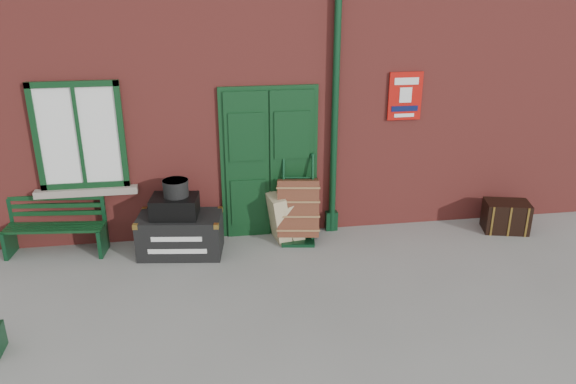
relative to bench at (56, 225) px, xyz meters
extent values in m
plane|color=gray|center=(3.35, -1.32, -0.42)|extent=(80.00, 80.00, 0.00)
cube|color=maroon|center=(3.35, 2.18, 1.58)|extent=(10.00, 4.00, 4.00)
cube|color=black|center=(3.05, 0.14, 0.68)|extent=(1.42, 0.12, 2.32)
cube|color=white|center=(0.45, 0.13, 1.23)|extent=(1.20, 0.08, 1.50)
cylinder|color=#0D341B|center=(4.00, 0.10, 1.58)|extent=(0.10, 0.10, 4.00)
cube|color=#B7120D|center=(5.05, 0.15, 1.63)|extent=(0.50, 0.03, 0.70)
cube|color=black|center=(-0.01, -0.07, -0.02)|extent=(1.38, 0.50, 0.04)
cube|color=black|center=(0.01, 0.13, 0.24)|extent=(1.35, 0.18, 0.36)
cube|color=#0D341B|center=(-0.65, 0.01, -0.22)|extent=(0.10, 0.41, 0.41)
cube|color=#0D341B|center=(0.64, -0.14, -0.22)|extent=(0.10, 0.41, 0.41)
cube|color=black|center=(1.73, -0.31, -0.13)|extent=(1.22, 0.78, 0.57)
cube|color=black|center=(1.68, -0.31, 0.30)|extent=(0.69, 0.54, 0.29)
cylinder|color=black|center=(1.71, -0.28, 0.56)|extent=(0.39, 0.39, 0.23)
cube|color=tan|center=(3.15, -0.07, -0.07)|extent=(0.37, 0.53, 0.71)
cube|color=tan|center=(3.33, -0.07, -0.11)|extent=(0.40, 0.49, 0.62)
cube|color=#0D341B|center=(3.42, -0.24, -0.40)|extent=(0.53, 0.42, 0.05)
cylinder|color=#0D341B|center=(3.24, -0.03, 0.21)|extent=(0.09, 0.34, 1.23)
cylinder|color=#0D341B|center=(3.66, -0.10, 0.21)|extent=(0.09, 0.34, 1.23)
cylinder|color=black|center=(3.17, 0.00, -0.30)|extent=(0.08, 0.24, 0.23)
cylinder|color=black|center=(3.73, -0.09, -0.30)|extent=(0.08, 0.24, 0.23)
cube|color=brown|center=(3.44, -0.08, 0.08)|extent=(0.69, 0.73, 0.91)
cube|color=black|center=(6.65, -0.31, -0.19)|extent=(0.73, 0.57, 0.47)
camera|label=1|loc=(2.14, -7.58, 3.31)|focal=35.00mm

